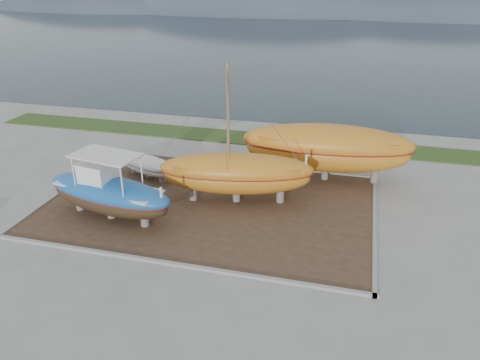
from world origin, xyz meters
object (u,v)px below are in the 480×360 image
(white_dinghy, at_px, (148,167))
(orange_bare_hull, at_px, (327,153))
(blue_caique, at_px, (108,187))
(orange_sailboat, at_px, (236,136))

(white_dinghy, xyz_separation_m, orange_bare_hull, (10.98, 2.58, 1.07))
(blue_caique, bearing_deg, orange_sailboat, 41.02)
(white_dinghy, bearing_deg, blue_caique, -64.83)
(orange_sailboat, relative_size, orange_bare_hull, 0.82)
(blue_caique, bearing_deg, orange_bare_hull, 46.95)
(white_dinghy, distance_m, orange_sailboat, 7.37)
(blue_caique, distance_m, orange_sailboat, 7.30)
(white_dinghy, height_order, orange_bare_hull, orange_bare_hull)
(white_dinghy, xyz_separation_m, orange_sailboat, (6.35, -1.80, 3.27))
(blue_caique, height_order, orange_bare_hull, blue_caique)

